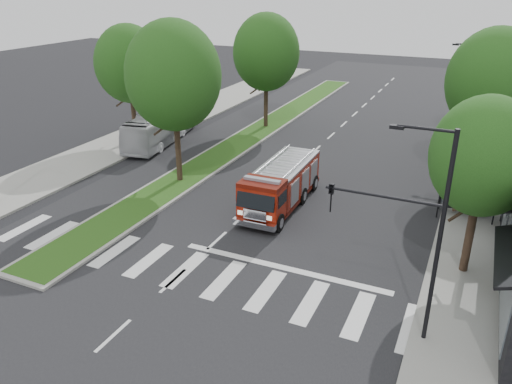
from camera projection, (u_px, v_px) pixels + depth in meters
ground at (217, 241)px, 25.18m from camera, size 140.00×140.00×0.00m
sidewalk_right at (491, 207)px, 28.75m from camera, size 5.00×80.00×0.15m
sidewalk_left at (115, 146)px, 39.04m from camera, size 5.00×80.00×0.15m
median at (256, 133)px, 42.48m from camera, size 3.00×50.00×0.15m
bus_shelter at (470, 183)px, 26.92m from camera, size 3.20×1.60×2.61m
tree_right_near at (484, 157)px, 20.29m from camera, size 4.40×4.40×8.05m
tree_right_mid at (494, 81)px, 29.94m from camera, size 5.60×5.60×9.72m
tree_right_far at (494, 67)px, 38.55m from camera, size 5.00×5.00×8.73m
tree_median_near at (173, 76)px, 29.79m from camera, size 5.80×5.80×10.16m
tree_median_far at (266, 52)px, 41.62m from camera, size 5.60×5.60×9.72m
tree_left_mid at (129, 64)px, 38.11m from camera, size 5.20×5.20×9.16m
streetlight_right_near at (414, 222)px, 16.75m from camera, size 4.08×0.22×8.00m
streetlight_right_far at (472, 94)px, 36.18m from camera, size 2.11×0.20×8.00m
fire_engine at (281, 185)px, 28.53m from camera, size 2.49×7.83×2.71m
city_bus at (161, 126)px, 39.81m from camera, size 3.84×9.88×2.69m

